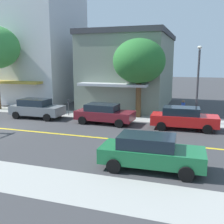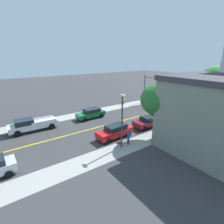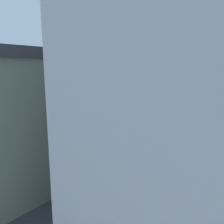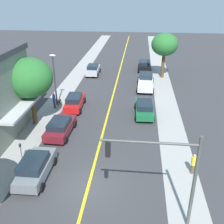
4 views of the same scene
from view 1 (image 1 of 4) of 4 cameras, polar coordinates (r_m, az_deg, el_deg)
name	(u,v)px [view 1 (image 1 of 4)]	position (r m, az deg, el deg)	size (l,w,h in m)	color
sidewalk_left	(46,112)	(26.16, -13.99, 0.00)	(2.58, 126.00, 0.01)	#9E9E99
pale_office_building	(38,36)	(34.25, -15.59, 15.54)	(10.79, 9.14, 15.60)	silver
corner_shop_building	(130,70)	(29.44, 3.88, 9.07)	(12.65, 8.48, 7.74)	gray
street_tree_left_far	(139,61)	(22.77, 5.84, 10.77)	(4.41, 4.41, 6.67)	brown
fire_hydrant	(24,107)	(26.83, -18.43, 0.96)	(0.44, 0.24, 0.87)	red
parking_meter	(68,105)	(24.08, -9.36, 1.51)	(0.12, 0.18, 1.42)	#4C4C51
street_lamp	(198,76)	(21.44, 18.01, 7.44)	(0.70, 0.36, 5.92)	#38383D
red_sedan_left_curb	(183,118)	(19.50, 15.09, -1.23)	(2.11, 4.69, 1.59)	red
maroon_sedan_left_curb	(104,113)	(20.65, -1.69, -0.28)	(2.23, 4.56, 1.52)	maroon
green_sedan_right_curb	(150,152)	(12.10, 8.26, -8.43)	(2.15, 4.66, 1.56)	#196638
grey_sedan_left_curb	(37,108)	(23.50, -15.87, 0.79)	(2.09, 4.51, 1.63)	slate
pedestrian_blue_shirt	(183,110)	(21.74, 14.98, 0.37)	(0.32, 0.32, 1.79)	#33384C
small_dog	(197,119)	(21.61, 17.73, -1.44)	(0.42, 0.77, 0.57)	#4C3828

